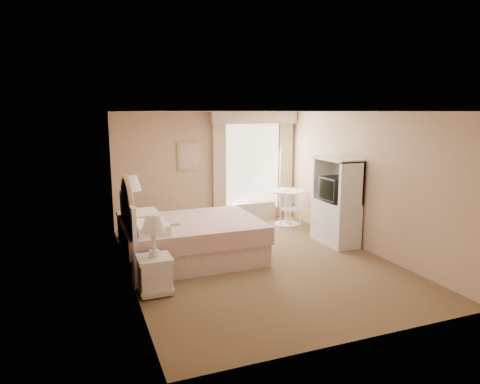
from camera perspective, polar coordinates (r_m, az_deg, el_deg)
name	(u,v)px	position (r m, az deg, el deg)	size (l,w,h in m)	color
room	(258,189)	(7.02, 2.38, 0.43)	(4.21, 5.51, 2.51)	brown
window	(254,163)	(9.83, 1.85, 3.90)	(2.05, 0.22, 2.51)	white
framed_art	(189,156)	(9.39, -6.78, 4.80)	(0.52, 0.04, 0.62)	tan
bed	(185,238)	(7.36, -7.31, -6.14)	(2.28, 1.80, 1.59)	tan
nightstand_near	(155,265)	(6.10, -11.33, -9.47)	(0.46, 0.46, 1.11)	white
nightstand_far	(132,220)	(8.31, -14.15, -3.58)	(0.54, 0.54, 1.32)	white
round_table	(287,202)	(9.57, 6.32, -1.32)	(0.74, 0.74, 0.78)	silver
cafe_chair	(289,206)	(9.37, 6.55, -1.83)	(0.49, 0.49, 0.83)	silver
armoire	(336,208)	(8.35, 12.70, -2.12)	(0.50, 1.00, 1.66)	white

